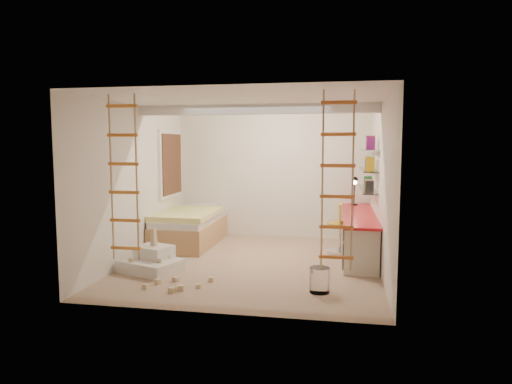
% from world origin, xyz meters
% --- Properties ---
extents(floor, '(4.50, 4.50, 0.00)m').
position_xyz_m(floor, '(0.00, 0.00, 0.00)').
color(floor, '#967A61').
rests_on(floor, ground).
extents(ceiling_beam, '(4.00, 0.18, 0.16)m').
position_xyz_m(ceiling_beam, '(0.00, 0.30, 2.52)').
color(ceiling_beam, white).
rests_on(ceiling_beam, ceiling).
extents(window_frame, '(0.06, 1.15, 1.35)m').
position_xyz_m(window_frame, '(-1.97, 1.50, 1.55)').
color(window_frame, white).
rests_on(window_frame, wall_left).
extents(window_blind, '(0.02, 1.00, 1.20)m').
position_xyz_m(window_blind, '(-1.93, 1.50, 1.55)').
color(window_blind, '#4C2D1E').
rests_on(window_blind, window_frame).
extents(rope_ladder_left, '(0.41, 0.04, 2.13)m').
position_xyz_m(rope_ladder_left, '(-1.35, -1.75, 1.52)').
color(rope_ladder_left, orange).
rests_on(rope_ladder_left, ceiling).
extents(rope_ladder_right, '(0.41, 0.04, 2.13)m').
position_xyz_m(rope_ladder_right, '(1.35, -1.75, 1.52)').
color(rope_ladder_right, '#C86122').
rests_on(rope_ladder_right, ceiling).
extents(waste_bin, '(0.27, 0.27, 0.33)m').
position_xyz_m(waste_bin, '(1.14, -1.27, 0.17)').
color(waste_bin, white).
rests_on(waste_bin, floor).
extents(desk, '(0.56, 2.80, 0.75)m').
position_xyz_m(desk, '(1.72, 0.86, 0.40)').
color(desk, red).
rests_on(desk, floor).
extents(shelves, '(0.25, 1.80, 0.71)m').
position_xyz_m(shelves, '(1.87, 1.13, 1.50)').
color(shelves, white).
rests_on(shelves, wall_right).
extents(bed, '(1.02, 2.00, 0.69)m').
position_xyz_m(bed, '(-1.48, 1.23, 0.33)').
color(bed, '#AD7F51').
rests_on(bed, floor).
extents(task_lamp, '(0.14, 0.36, 0.57)m').
position_xyz_m(task_lamp, '(1.67, 1.82, 1.14)').
color(task_lamp, black).
rests_on(task_lamp, desk).
extents(swivel_chair, '(0.53, 0.53, 0.90)m').
position_xyz_m(swivel_chair, '(1.40, 1.00, 0.33)').
color(swivel_chair, '#B78E23').
rests_on(swivel_chair, floor).
extents(play_platform, '(1.01, 0.90, 0.37)m').
position_xyz_m(play_platform, '(-1.45, -0.71, 0.15)').
color(play_platform, silver).
rests_on(play_platform, floor).
extents(toy_blocks, '(1.35, 1.12, 0.64)m').
position_xyz_m(toy_blocks, '(-1.01, -1.11, 0.18)').
color(toy_blocks, '#CCB284').
rests_on(toy_blocks, floor).
extents(books, '(0.14, 0.64, 0.92)m').
position_xyz_m(books, '(1.87, 1.13, 1.60)').
color(books, '#262626').
rests_on(books, shelves).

